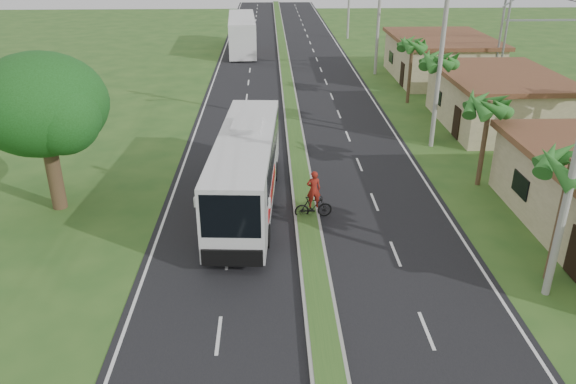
{
  "coord_description": "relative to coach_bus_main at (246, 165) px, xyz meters",
  "views": [
    {
      "loc": [
        -1.72,
        -15.05,
        12.2
      ],
      "look_at": [
        -0.91,
        7.47,
        1.8
      ],
      "focal_mm": 35.0,
      "sensor_mm": 36.0,
      "label": 1
    }
  ],
  "objects": [
    {
      "name": "palm_verge_b",
      "position": [
        12.22,
        2.19,
        2.18
      ],
      "size": [
        2.4,
        2.4,
        5.05
      ],
      "color": "#473321",
      "rests_on": "ground"
    },
    {
      "name": "utility_pole_c",
      "position": [
        11.32,
        28.19,
        3.5
      ],
      "size": [
        1.6,
        0.28,
        11.0
      ],
      "color": "gray",
      "rests_on": "ground"
    },
    {
      "name": "palm_verge_d",
      "position": [
        12.12,
        18.19,
        2.37
      ],
      "size": [
        2.4,
        2.4,
        5.25
      ],
      "color": "#473321",
      "rests_on": "ground"
    },
    {
      "name": "coach_bus_far",
      "position": [
        -1.77,
        40.31,
        -0.02
      ],
      "size": [
        3.45,
        13.16,
        3.8
      ],
      "rotation": [
        0.0,
        0.0,
        0.05
      ],
      "color": "white",
      "rests_on": "ground"
    },
    {
      "name": "median_strip",
      "position": [
        2.82,
        10.19,
        -2.07
      ],
      "size": [
        1.2,
        160.0,
        0.18
      ],
      "color": "gray",
      "rests_on": "ground"
    },
    {
      "name": "lane_edge_left",
      "position": [
        -3.88,
        10.19,
        -2.17
      ],
      "size": [
        0.12,
        160.0,
        0.01
      ],
      "primitive_type": "cube",
      "color": "silver",
      "rests_on": "ground"
    },
    {
      "name": "road_asphalt",
      "position": [
        2.82,
        10.19,
        -2.16
      ],
      "size": [
        14.0,
        160.0,
        0.02
      ],
      "primitive_type": "cube",
      "color": "black",
      "rests_on": "ground"
    },
    {
      "name": "motorcyclist",
      "position": [
        3.13,
        -1.34,
        -1.32
      ],
      "size": [
        1.83,
        0.7,
        2.36
      ],
      "rotation": [
        0.0,
        0.0,
        0.11
      ],
      "color": "black",
      "rests_on": "ground"
    },
    {
      "name": "shade_tree",
      "position": [
        -9.29,
        0.21,
        2.85
      ],
      "size": [
        6.3,
        6.0,
        7.54
      ],
      "color": "#473321",
      "rests_on": "ground"
    },
    {
      "name": "lane_edge_right",
      "position": [
        9.52,
        10.19,
        -2.17
      ],
      "size": [
        0.12,
        160.0,
        0.01
      ],
      "primitive_type": "cube",
      "color": "silver",
      "rests_on": "ground"
    },
    {
      "name": "shop_far",
      "position": [
        16.82,
        26.19,
        -0.24
      ],
      "size": [
        8.6,
        11.6,
        3.82
      ],
      "color": "tan",
      "rests_on": "ground"
    },
    {
      "name": "coach_bus_main",
      "position": [
        0.0,
        0.0,
        0.0
      ],
      "size": [
        3.31,
        12.37,
        3.95
      ],
      "rotation": [
        0.0,
        0.0,
        -0.06
      ],
      "color": "silver",
      "rests_on": "ground"
    },
    {
      "name": "billboard_lattice",
      "position": [
        24.82,
        20.19,
        4.65
      ],
      "size": [
        10.18,
        1.18,
        12.07
      ],
      "color": "gray",
      "rests_on": "ground"
    },
    {
      "name": "utility_pole_b",
      "position": [
        11.29,
        8.19,
        4.08
      ],
      "size": [
        3.2,
        0.28,
        12.0
      ],
      "color": "gray",
      "rests_on": "ground"
    },
    {
      "name": "shop_mid",
      "position": [
        16.82,
        12.19,
        -0.32
      ],
      "size": [
        7.6,
        10.6,
        3.67
      ],
      "color": "tan",
      "rests_on": "ground"
    },
    {
      "name": "palm_verge_c",
      "position": [
        11.62,
        9.19,
        2.95
      ],
      "size": [
        2.4,
        2.4,
        5.85
      ],
      "color": "#473321",
      "rests_on": "ground"
    },
    {
      "name": "ground",
      "position": [
        2.82,
        -9.81,
        -2.17
      ],
      "size": [
        180.0,
        180.0,
        0.0
      ],
      "primitive_type": "plane",
      "color": "#2B541E",
      "rests_on": "ground"
    },
    {
      "name": "palm_verge_a",
      "position": [
        11.82,
        -6.81,
        2.57
      ],
      "size": [
        2.4,
        2.4,
        5.45
      ],
      "color": "#473321",
      "rests_on": "ground"
    }
  ]
}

